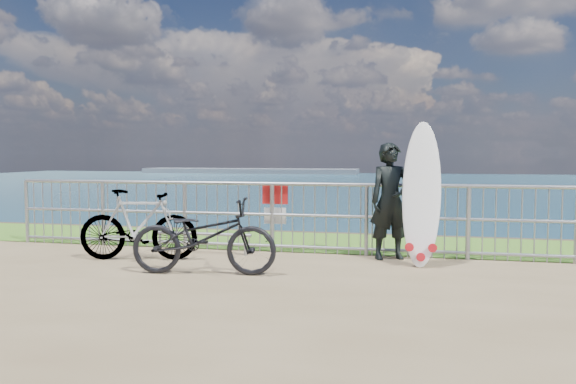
% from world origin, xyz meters
% --- Properties ---
extents(grass_strip, '(120.00, 120.00, 0.00)m').
position_xyz_m(grass_strip, '(0.00, 2.70, 0.01)').
color(grass_strip, '#3D7420').
rests_on(grass_strip, ground).
extents(seascape, '(260.00, 260.00, 5.00)m').
position_xyz_m(seascape, '(-43.75, 147.49, -4.03)').
color(seascape, brown).
rests_on(seascape, ground).
extents(railing, '(10.06, 0.10, 1.13)m').
position_xyz_m(railing, '(0.01, 1.60, 0.58)').
color(railing, '#999CA2').
rests_on(railing, ground).
extents(surfer, '(0.75, 0.63, 1.75)m').
position_xyz_m(surfer, '(1.37, 1.41, 0.87)').
color(surfer, black).
rests_on(surfer, ground).
extents(surfboard, '(0.56, 0.50, 2.05)m').
position_xyz_m(surfboard, '(1.81, 1.01, 0.95)').
color(surfboard, white).
rests_on(surfboard, ground).
extents(bicycle_near, '(1.98, 0.91, 1.00)m').
position_xyz_m(bicycle_near, '(-0.97, -0.21, 0.50)').
color(bicycle_near, black).
rests_on(bicycle_near, ground).
extents(bicycle_far, '(1.81, 0.83, 1.05)m').
position_xyz_m(bicycle_far, '(-2.28, 0.51, 0.53)').
color(bicycle_far, black).
rests_on(bicycle_far, ground).
extents(bike_rack, '(1.63, 0.05, 0.34)m').
position_xyz_m(bike_rack, '(-1.55, 1.20, 0.28)').
color(bike_rack, '#999CA2').
rests_on(bike_rack, ground).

